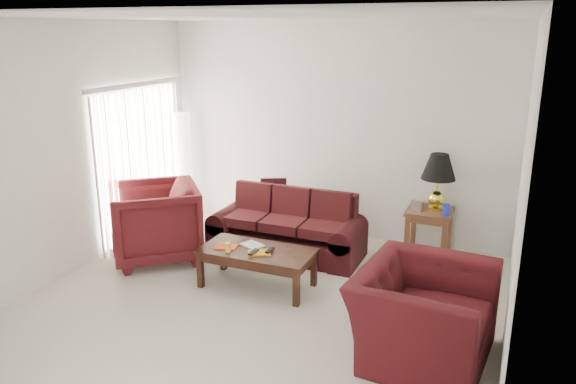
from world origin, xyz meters
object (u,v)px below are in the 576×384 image
object	(u,v)px
armchair_left	(155,222)
armchair_right	(423,314)
floor_lamp	(185,166)
coffee_table	(257,268)
sofa	(286,225)
end_table	(428,232)

from	to	relation	value
armchair_left	armchair_right	size ratio (longest dim) A/B	0.85
floor_lamp	coffee_table	size ratio (longest dim) A/B	1.29
sofa	end_table	size ratio (longest dim) A/B	3.21
sofa	floor_lamp	world-z (taller)	floor_lamp
sofa	coffee_table	xyz separation A→B (m)	(0.07, -1.04, -0.18)
end_table	coffee_table	xyz separation A→B (m)	(-1.66, -1.74, -0.08)
sofa	floor_lamp	distance (m)	2.21
floor_lamp	armchair_right	bearing A→B (deg)	-31.34
floor_lamp	sofa	bearing A→B (deg)	-20.33
floor_lamp	armchair_left	xyz separation A→B (m)	(0.54, -1.56, -0.35)
floor_lamp	end_table	bearing A→B (deg)	-0.76
floor_lamp	armchair_right	size ratio (longest dim) A/B	1.31
floor_lamp	coffee_table	xyz separation A→B (m)	(2.11, -1.79, -0.62)
sofa	end_table	xyz separation A→B (m)	(1.73, 0.70, -0.10)
armchair_left	armchair_right	world-z (taller)	armchair_left
end_table	coffee_table	size ratio (longest dim) A/B	0.48
sofa	floor_lamp	bearing A→B (deg)	161.83
coffee_table	sofa	bearing A→B (deg)	115.32
floor_lamp	armchair_left	bearing A→B (deg)	-70.89
armchair_left	coffee_table	bearing A→B (deg)	41.50
armchair_right	coffee_table	xyz separation A→B (m)	(-2.01, 0.71, -0.19)
end_table	armchair_right	xyz separation A→B (m)	(0.35, -2.45, 0.11)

